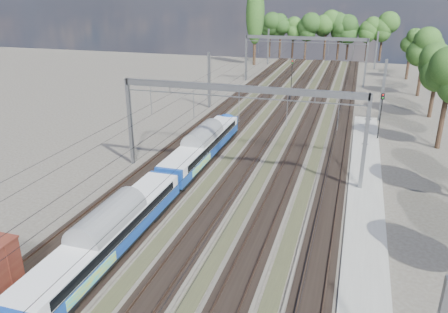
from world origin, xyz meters
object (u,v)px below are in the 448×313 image
(worker, at_px, (290,96))
(signal_near, at_px, (292,72))
(emu_train, at_px, (105,232))
(signal_far, at_px, (381,111))

(worker, distance_m, signal_near, 7.48)
(emu_train, height_order, signal_far, signal_far)
(emu_train, distance_m, worker, 49.68)
(worker, bearing_deg, signal_near, 13.22)
(emu_train, xyz_separation_m, worker, (4.40, 49.46, -1.44))
(signal_near, bearing_deg, worker, -100.00)
(worker, bearing_deg, signal_far, -136.32)
(signal_near, distance_m, signal_far, 28.24)
(worker, height_order, signal_near, signal_near)
(signal_near, bearing_deg, signal_far, -76.71)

